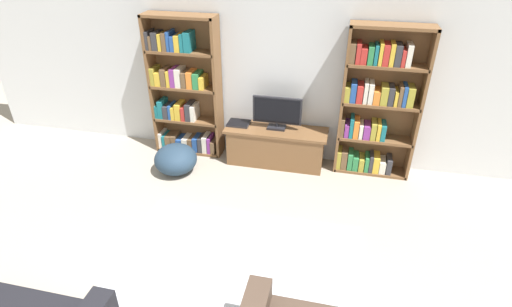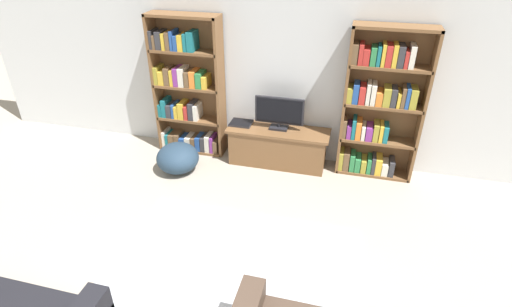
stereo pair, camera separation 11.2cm
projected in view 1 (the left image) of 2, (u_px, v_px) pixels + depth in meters
The scene contains 8 objects.
wall_back at pixel (276, 66), 5.19m from camera, with size 8.80×0.06×2.60m.
bookshelf_left at pixel (184, 91), 5.48m from camera, with size 0.96×0.30×1.93m.
bookshelf_right at pixel (376, 105), 4.97m from camera, with size 0.96×0.30×1.93m.
tv_stand at pixel (276, 146), 5.46m from camera, with size 1.37×0.44×0.52m.
television at pixel (277, 112), 5.24m from camera, with size 0.65×0.16×0.45m.
laptop at pixel (239, 123), 5.46m from camera, with size 0.30×0.25×0.03m.
area_rug at pixel (237, 264), 3.93m from camera, with size 2.37×1.61×0.02m.
beanbag_ottoman at pixel (176, 159), 5.29m from camera, with size 0.56×0.56×0.39m, color #23384C.
Camera 1 is at (0.87, -0.76, 2.92)m, focal length 28.00 mm.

